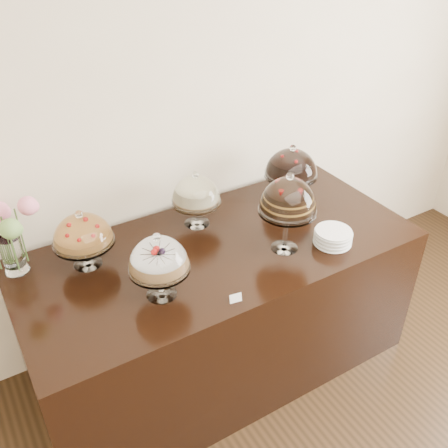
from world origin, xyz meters
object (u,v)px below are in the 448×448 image
display_counter (220,308)px  flower_vase (5,233)px  cake_stand_dark_choco (291,165)px  plate_stack (333,237)px  cake_stand_cheesecake (196,192)px  cake_stand_fruit_tart (82,232)px  cake_stand_sugar_sponge (158,258)px  cake_stand_choco_layer (288,198)px

display_counter → flower_vase: (-1.00, 0.36, 0.69)m
cake_stand_dark_choco → plate_stack: size_ratio=1.85×
flower_vase → plate_stack: (1.56, -0.65, -0.20)m
cake_stand_cheesecake → plate_stack: size_ratio=1.67×
display_counter → cake_stand_fruit_tart: cake_stand_fruit_tart is taller
cake_stand_cheesecake → flower_vase: 1.02m
display_counter → cake_stand_sugar_sponge: bearing=-156.3°
cake_stand_cheesecake → cake_stand_fruit_tart: bearing=-176.0°
cake_stand_cheesecake → cake_stand_dark_choco: cake_stand_dark_choco is taller
display_counter → cake_stand_cheesecake: 0.71m
cake_stand_fruit_tart → plate_stack: size_ratio=1.60×
cake_stand_choco_layer → flower_vase: bearing=157.3°
cake_stand_cheesecake → flower_vase: size_ratio=0.85×
cake_stand_dark_choco → cake_stand_fruit_tart: bearing=179.4°
cake_stand_choco_layer → cake_stand_fruit_tart: 1.06m
flower_vase → cake_stand_cheesecake: bearing=-4.7°
cake_stand_sugar_sponge → cake_stand_fruit_tart: size_ratio=1.09×
cake_stand_dark_choco → flower_vase: flower_vase is taller
display_counter → cake_stand_fruit_tart: bearing=161.2°
cake_stand_sugar_sponge → cake_stand_cheesecake: cake_stand_sugar_sponge is taller
display_counter → cake_stand_sugar_sponge: 0.82m
flower_vase → cake_stand_fruit_tart: bearing=-21.1°
flower_vase → plate_stack: flower_vase is taller
cake_stand_sugar_sponge → cake_stand_choco_layer: 0.74m
cake_stand_sugar_sponge → cake_stand_cheesecake: (0.44, 0.46, -0.01)m
cake_stand_sugar_sponge → cake_stand_dark_choco: (1.07, 0.40, 0.02)m
cake_stand_sugar_sponge → cake_stand_dark_choco: bearing=20.7°
cake_stand_sugar_sponge → cake_stand_fruit_tart: bearing=118.7°
cake_stand_choco_layer → cake_stand_dark_choco: cake_stand_choco_layer is taller
cake_stand_fruit_tart → cake_stand_cheesecake: bearing=4.0°
cake_stand_fruit_tart → cake_stand_choco_layer: bearing=-23.3°
cake_stand_choco_layer → flower_vase: (-1.30, 0.55, -0.08)m
cake_stand_sugar_sponge → cake_stand_dark_choco: cake_stand_dark_choco is taller
display_counter → cake_stand_sugar_sponge: (-0.44, -0.19, 0.67)m
cake_stand_dark_choco → flower_vase: size_ratio=0.94×
cake_stand_cheesecake → cake_stand_fruit_tart: 0.67m
display_counter → cake_stand_choco_layer: size_ratio=4.77×
cake_stand_cheesecake → plate_stack: cake_stand_cheesecake is taller
cake_stand_sugar_sponge → cake_stand_fruit_tart: 0.48m
cake_stand_sugar_sponge → flower_vase: flower_vase is taller
cake_stand_choco_layer → cake_stand_cheesecake: 0.56m
cake_stand_dark_choco → plate_stack: (-0.08, -0.50, -0.20)m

